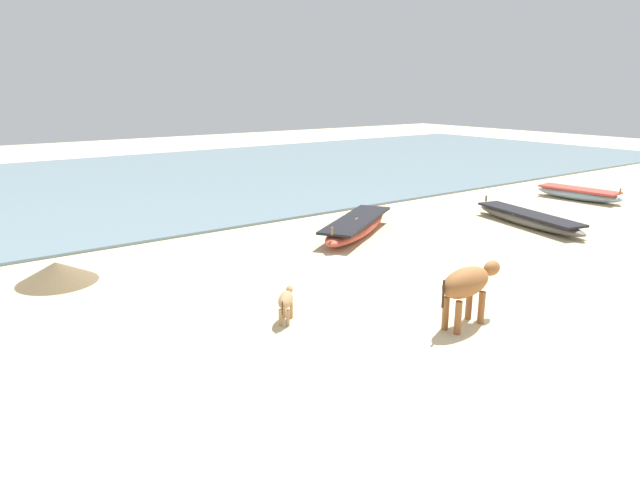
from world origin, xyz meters
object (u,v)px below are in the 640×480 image
(fishing_boat_1, at_px, (579,193))
(fishing_boat_2, at_px, (528,219))
(calf_near_tan, at_px, (286,300))
(cow_adult_brown, at_px, (468,284))
(fishing_boat_0, at_px, (356,226))

(fishing_boat_1, relative_size, fishing_boat_2, 0.75)
(fishing_boat_2, distance_m, calf_near_tan, 10.04)
(fishing_boat_2, bearing_deg, calf_near_tan, 112.08)
(cow_adult_brown, bearing_deg, calf_near_tan, 135.92)
(fishing_boat_2, bearing_deg, cow_adult_brown, 129.04)
(fishing_boat_0, xyz_separation_m, fishing_boat_2, (4.96, -2.25, -0.04))
(fishing_boat_0, relative_size, calf_near_tan, 5.65)
(fishing_boat_1, xyz_separation_m, cow_adult_brown, (-12.49, -5.08, 0.54))
(fishing_boat_0, relative_size, fishing_boat_1, 1.27)
(fishing_boat_0, distance_m, cow_adult_brown, 6.51)
(fishing_boat_0, height_order, fishing_boat_1, fishing_boat_0)
(fishing_boat_0, relative_size, cow_adult_brown, 2.47)
(fishing_boat_0, xyz_separation_m, calf_near_tan, (-4.93, -3.99, 0.14))
(fishing_boat_0, bearing_deg, fishing_boat_2, 123.54)
(cow_adult_brown, height_order, calf_near_tan, cow_adult_brown)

